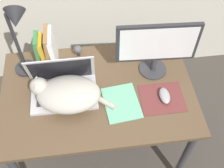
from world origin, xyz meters
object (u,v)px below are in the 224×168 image
at_px(laptop, 63,87).
at_px(book_row, 47,49).
at_px(computer_mouse, 165,96).
at_px(desk_lamp, 17,31).
at_px(external_monitor, 157,47).
at_px(cat, 66,93).
at_px(notepad, 121,103).
at_px(webcam, 78,50).

height_order(laptop, book_row, laptop).
distance_m(laptop, computer_mouse, 0.58).
bearing_deg(book_row, desk_lamp, -146.67).
bearing_deg(external_monitor, cat, -162.98).
height_order(notepad, webcam, webcam).
bearing_deg(desk_lamp, external_monitor, -6.00).
bearing_deg(computer_mouse, desk_lamp, 159.12).
xyz_separation_m(external_monitor, desk_lamp, (-0.74, 0.08, 0.13)).
bearing_deg(computer_mouse, external_monitor, 95.76).
relative_size(laptop, cat, 0.81).
relative_size(book_row, notepad, 0.92).
distance_m(book_row, desk_lamp, 0.26).
relative_size(laptop, computer_mouse, 3.40).
relative_size(book_row, webcam, 3.10).
relative_size(laptop, desk_lamp, 0.76).
bearing_deg(external_monitor, notepad, -136.01).
bearing_deg(cat, webcam, 76.87).
distance_m(laptop, book_row, 0.27).
height_order(cat, computer_mouse, cat).
relative_size(external_monitor, book_row, 1.92).
bearing_deg(webcam, desk_lamp, -160.50).
bearing_deg(notepad, desk_lamp, 149.90).
bearing_deg(cat, notepad, -10.91).
xyz_separation_m(laptop, webcam, (0.10, 0.28, 0.00)).
height_order(laptop, computer_mouse, laptop).
distance_m(computer_mouse, desk_lamp, 0.87).
bearing_deg(webcam, computer_mouse, -40.01).
xyz_separation_m(computer_mouse, notepad, (-0.25, -0.01, -0.02)).
xyz_separation_m(cat, book_row, (-0.10, 0.31, 0.04)).
xyz_separation_m(computer_mouse, webcam, (-0.47, 0.39, 0.03)).
bearing_deg(cat, computer_mouse, -5.33).
xyz_separation_m(laptop, cat, (0.02, -0.06, 0.02)).
bearing_deg(notepad, cat, 169.09).
relative_size(cat, notepad, 1.78).
xyz_separation_m(cat, computer_mouse, (0.55, -0.05, -0.05)).
height_order(cat, notepad, cat).
bearing_deg(computer_mouse, cat, 174.67).
relative_size(cat, webcam, 5.99).
relative_size(cat, book_row, 1.93).
xyz_separation_m(laptop, computer_mouse, (0.57, -0.11, -0.03)).
height_order(laptop, webcam, laptop).
bearing_deg(laptop, notepad, -20.74).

